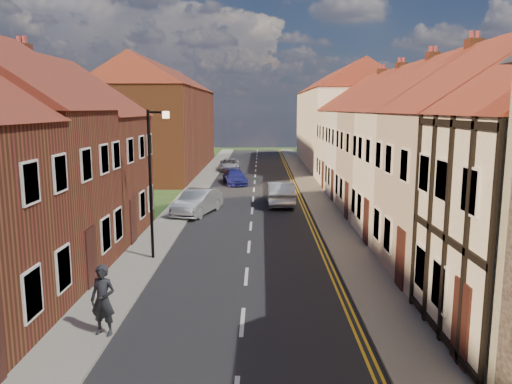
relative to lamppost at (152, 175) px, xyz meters
name	(u,v)px	position (x,y,z in m)	size (l,w,h in m)	color
road	(252,211)	(3.81, 10.00, -3.53)	(7.00, 90.00, 0.02)	black
pavement_left	(180,210)	(-0.59, 10.00, -3.48)	(1.80, 90.00, 0.12)	gray
pavement_right	(324,210)	(8.21, 10.00, -3.48)	(1.80, 90.00, 0.12)	gray
cottage_r_white_near	(507,157)	(13.11, -1.90, 0.94)	(8.30, 6.00, 9.00)	#B9A792
cottage_r_cream_mid	(450,145)	(13.11, 3.50, 0.94)	(8.30, 5.20, 9.00)	white
cottage_r_pink	(415,139)	(13.11, 8.90, 0.94)	(8.30, 6.00, 9.00)	#B9A792
cottage_r_white_far	(390,134)	(13.11, 14.30, 0.94)	(8.30, 5.20, 9.00)	white
cottage_r_cream_far	(373,130)	(13.11, 19.70, 0.94)	(8.30, 6.00, 9.00)	white
cottage_l_pink	(54,147)	(-5.49, 3.85, 0.83)	(8.30, 6.30, 8.80)	brown
block_right_far	(342,117)	(13.11, 35.00, 1.76)	(8.30, 24.20, 10.50)	white
block_left_far	(162,117)	(-5.49, 30.00, 1.76)	(8.30, 24.20, 10.50)	brown
lamppost	(152,175)	(0.00, 0.00, 0.00)	(0.88, 0.15, 6.00)	black
car_mid	(197,202)	(0.61, 9.01, -2.80)	(1.56, 4.49, 1.48)	#969A9D
car_far	(235,177)	(2.20, 20.90, -2.94)	(1.68, 4.13, 1.20)	navy
car_distant	(229,165)	(1.16, 30.00, -2.94)	(1.99, 4.31, 1.20)	#B5B7BD
pedestrian_left	(103,300)	(0.11, -7.06, -2.45)	(0.71, 0.46, 1.94)	black
car_mid_b	(280,193)	(5.61, 12.00, -2.76)	(1.65, 4.74, 1.56)	#ADB1B5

